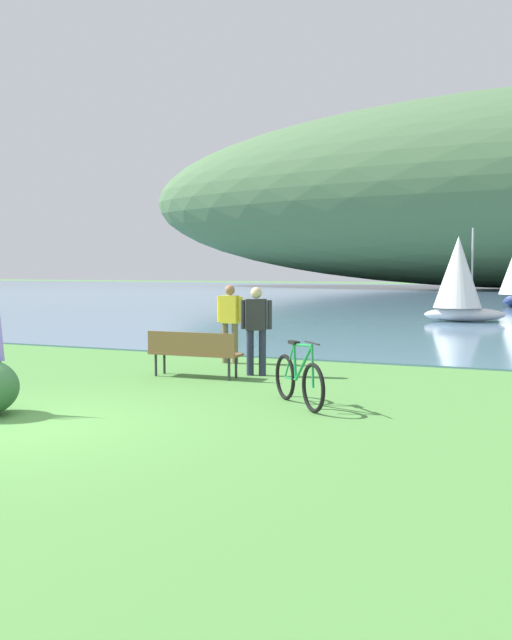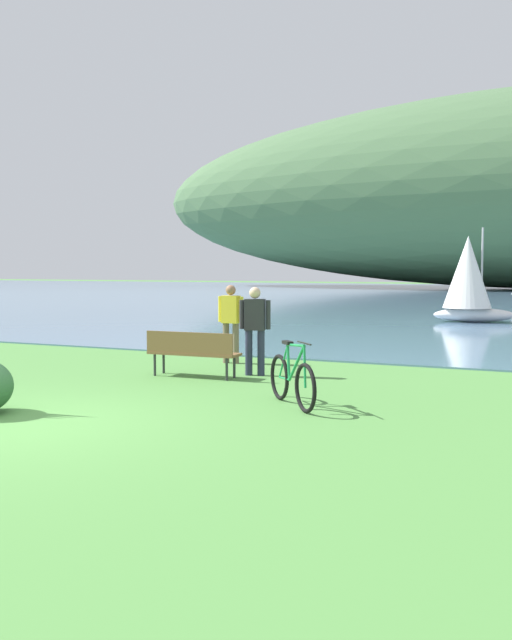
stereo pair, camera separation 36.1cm
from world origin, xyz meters
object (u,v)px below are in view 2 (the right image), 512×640
object	(u,v)px
person_at_shoreline	(231,319)
bicycle_leaning_near_bench	(292,380)
park_bench_near_camera	(192,350)
sailboat_mid_bay	(469,278)
person_on_the_grass	(255,325)

from	to	relation	value
person_at_shoreline	bicycle_leaning_near_bench	bearing A→B (deg)	-52.68
park_bench_near_camera	bicycle_leaning_near_bench	size ratio (longest dim) A/B	1.36
person_at_shoreline	sailboat_mid_bay	bearing A→B (deg)	76.76
park_bench_near_camera	sailboat_mid_bay	size ratio (longest dim) A/B	0.51
bicycle_leaning_near_bench	person_on_the_grass	world-z (taller)	person_on_the_grass
sailboat_mid_bay	person_on_the_grass	bearing A→B (deg)	-97.71
bicycle_leaning_near_bench	person_at_shoreline	xyz separation A→B (m)	(-2.93, 3.85, 0.58)
park_bench_near_camera	sailboat_mid_bay	xyz separation A→B (m)	(3.04, 15.90, 1.21)
person_on_the_grass	sailboat_mid_bay	size ratio (longest dim) A/B	0.48
bicycle_leaning_near_bench	sailboat_mid_bay	bearing A→B (deg)	88.97
person_on_the_grass	person_at_shoreline	bearing A→B (deg)	131.31
park_bench_near_camera	person_at_shoreline	xyz separation A→B (m)	(-0.21, 2.08, 0.46)
person_on_the_grass	sailboat_mid_bay	xyz separation A→B (m)	(2.06, 15.17, 0.75)
park_bench_near_camera	person_on_the_grass	xyz separation A→B (m)	(0.98, 0.73, 0.46)
person_on_the_grass	sailboat_mid_bay	world-z (taller)	sailboat_mid_bay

